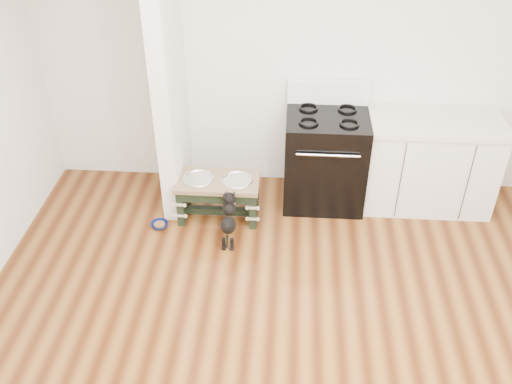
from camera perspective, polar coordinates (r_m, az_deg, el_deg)
name	(u,v)px	position (r m, az deg, el deg)	size (l,w,h in m)	color
ground	(293,378)	(4.18, 3.71, -18.06)	(5.00, 5.00, 0.00)	#441E0C
room_shell	(304,187)	(3.04, 4.86, 0.49)	(5.00, 5.00, 5.00)	silver
partition_wall	(168,70)	(5.13, -8.79, 11.97)	(0.15, 0.80, 2.70)	silver
oven_range	(325,158)	(5.48, 6.91, 3.44)	(0.76, 0.69, 1.14)	black
cabinet_run	(428,163)	(5.66, 16.85, 2.83)	(1.24, 0.64, 0.91)	silver
dog_feeder	(218,191)	(5.31, -3.81, 0.12)	(0.76, 0.41, 0.44)	black
puppy	(229,218)	(5.04, -2.76, -2.65)	(0.13, 0.39, 0.47)	black
floor_bowl	(160,225)	(5.40, -9.63, -3.27)	(0.20, 0.20, 0.05)	#0C1756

